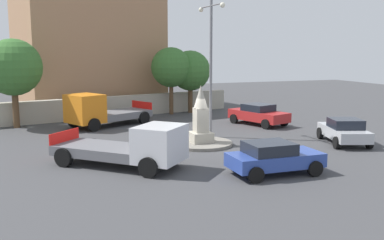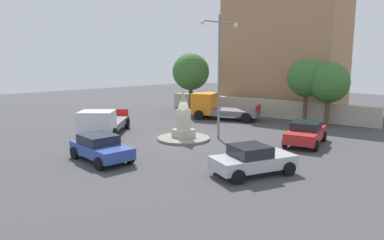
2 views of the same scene
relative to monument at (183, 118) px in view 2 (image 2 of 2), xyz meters
The scene contains 14 objects.
ground_plane 1.46m from the monument, ahead, with size 80.00×80.00×0.00m, color #424244.
traffic_island 1.38m from the monument, ahead, with size 3.40×3.40×0.16m, color gray.
monument is the anchor object (origin of this frame).
streetlamp 4.04m from the monument, 144.10° to the left, with size 3.34×0.28×7.93m.
car_silver_waiting 7.81m from the monument, 72.21° to the left, with size 4.16×2.87×1.38m.
car_red_parked_right 7.68m from the monument, 127.69° to the left, with size 4.50×3.00×1.40m.
car_blue_parked_left 6.41m from the monument, ahead, with size 1.96×3.83×1.35m.
truck_orange_approaching 8.60m from the monument, 150.95° to the right, with size 4.49×6.06×2.23m.
truck_white_near_island 5.58m from the monument, 52.92° to the right, with size 5.57×5.66×1.93m.
stone_boundary_wall 11.87m from the monument, 168.55° to the right, with size 19.75×0.70×1.56m, color #B2AA99.
corner_building 17.94m from the monument, 168.55° to the right, with size 10.87×8.09×11.68m, color #A87A56.
tree_near_wall 11.88m from the monument, 169.75° to the left, with size 3.09×3.09×5.21m.
tree_mid_cluster 13.27m from the monument, 134.82° to the right, with size 3.65×3.65×5.74m.
tree_far_corner 12.58m from the monument, 162.22° to the left, with size 3.19×3.19×4.96m.
Camera 2 is at (15.06, 16.99, 5.25)m, focal length 33.43 mm.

